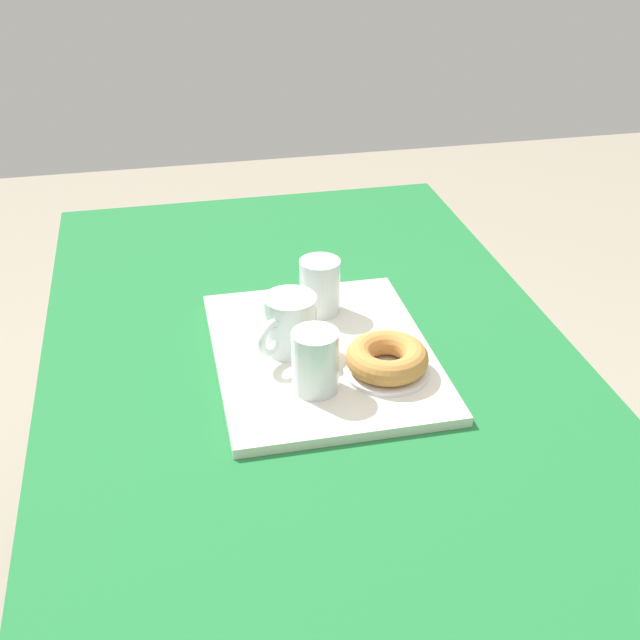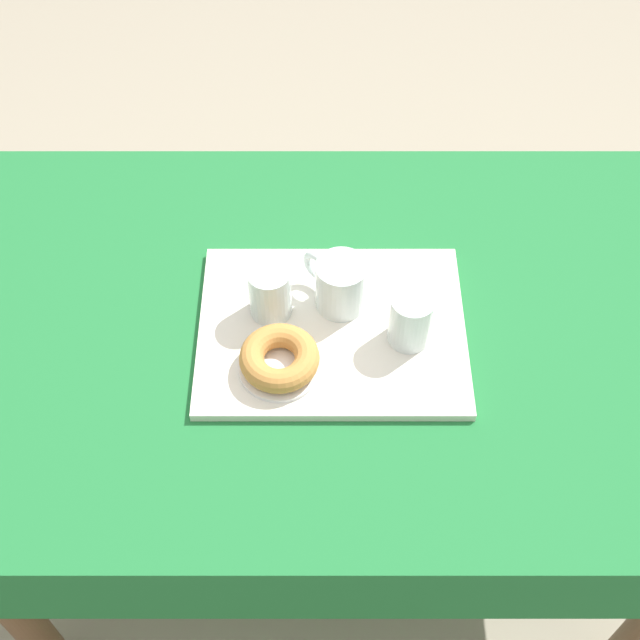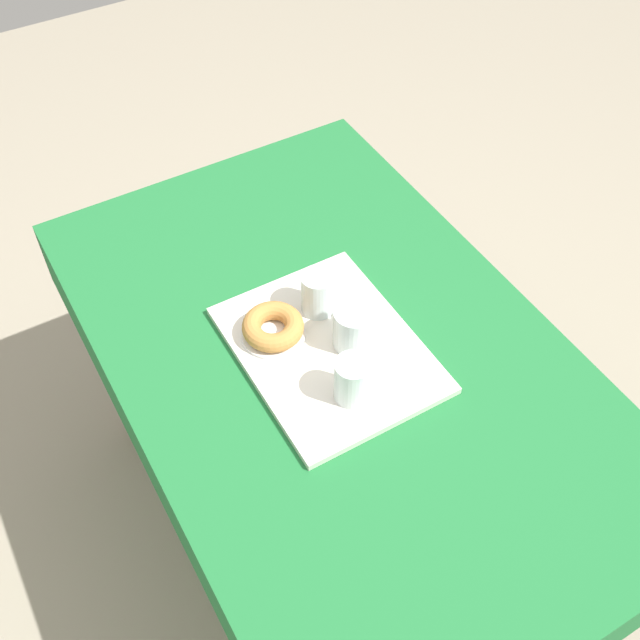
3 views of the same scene
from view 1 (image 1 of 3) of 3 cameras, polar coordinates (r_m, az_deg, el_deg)
The scene contains 7 objects.
dining_table at distance 1.32m, azimuth -0.60°, elevation -6.55°, with size 1.31×0.81×0.75m.
serving_tray at distance 1.24m, azimuth 0.18°, elevation -2.39°, with size 0.41×0.32×0.02m, color silver.
tea_mug_left at distance 1.22m, azimuth -2.16°, elevation -0.34°, with size 0.10×0.10×0.09m.
water_glass_near at distance 1.13m, azimuth -0.34°, elevation -3.12°, with size 0.07×0.07×0.09m.
water_glass_far at distance 1.32m, azimuth -0.01°, elevation 2.17°, with size 0.07×0.07×0.09m.
donut_plate_left at distance 1.19m, azimuth 4.66°, elevation -3.52°, with size 0.13×0.13×0.01m, color white.
sugar_donut_left at distance 1.18m, azimuth 4.70°, elevation -2.63°, with size 0.12×0.12×0.04m, color #BC7F3D.
Camera 1 is at (-1.03, 0.21, 1.43)m, focal length 45.88 mm.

